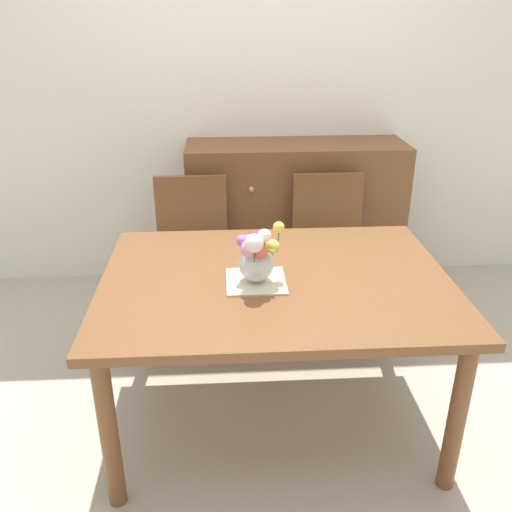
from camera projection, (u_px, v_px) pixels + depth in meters
ground_plane at (273, 413)px, 2.62m from camera, size 12.00×12.00×0.00m
back_wall at (254, 73)px, 3.48m from camera, size 7.00×0.10×2.80m
dining_table at (275, 294)px, 2.35m from camera, size 1.48×1.10×0.74m
chair_left at (192, 244)px, 3.19m from camera, size 0.42×0.42×0.90m
chair_right at (329, 240)px, 3.23m from camera, size 0.42×0.42×0.90m
dresser at (294, 218)px, 3.63m from camera, size 1.40×0.47×1.00m
placemat at (256, 281)px, 2.27m from camera, size 0.25×0.25×0.01m
flower_vase at (256, 256)px, 2.20m from camera, size 0.21×0.19×0.25m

